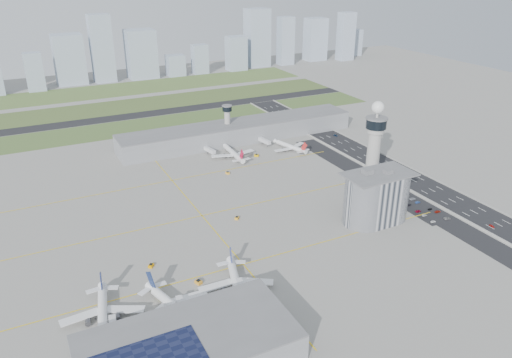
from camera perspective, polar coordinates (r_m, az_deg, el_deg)
name	(u,v)px	position (r m, az deg, el deg)	size (l,w,h in m)	color
ground	(282,223)	(302.20, 2.98, -5.01)	(1000.00, 1000.00, 0.00)	#99968E
grass_strip_0	(148,125)	(490.08, -12.19, 6.04)	(480.00, 50.00, 0.08)	#48652F
grass_strip_1	(130,106)	(560.30, -14.24, 8.08)	(480.00, 60.00, 0.08)	#415227
grass_strip_2	(114,90)	(636.40, -15.94, 9.75)	(480.00, 70.00, 0.08)	#536831
runway	(139,115)	(524.55, -13.27, 7.12)	(480.00, 22.00, 0.10)	black
highway	(426,187)	(367.35, 18.82, -0.86)	(28.00, 500.00, 0.10)	black
barrier_left	(410,190)	(357.85, 17.23, -1.21)	(0.60, 500.00, 1.20)	#9E9E99
barrier_right	(441,182)	(376.70, 20.35, -0.37)	(0.60, 500.00, 1.20)	#9E9E99
landside_road	(408,200)	(344.57, 16.99, -2.27)	(18.00, 260.00, 0.08)	black
parking_lot	(419,208)	(335.74, 18.11, -3.14)	(20.00, 44.00, 0.10)	black
taxiway_line_h_0	(243,264)	(263.62, -1.47, -9.73)	(260.00, 0.60, 0.01)	yellow
taxiway_line_h_1	(202,216)	(311.45, -6.20, -4.19)	(260.00, 0.60, 0.01)	yellow
taxiway_line_h_2	(172,180)	(362.91, -9.58, -0.16)	(260.00, 0.60, 0.01)	yellow
taxiway_line_v	(202,216)	(311.45, -6.20, -4.19)	(0.60, 260.00, 0.01)	yellow
control_tower	(374,146)	(332.07, 13.34, 3.73)	(14.00, 14.00, 64.50)	#ADAAA5
secondary_tower	(227,120)	(431.60, -3.30, 6.73)	(8.60, 8.60, 31.90)	#ADAAA5
admin_building	(376,197)	(306.50, 13.60, -2.05)	(42.00, 24.00, 33.50)	#B2B2B7
terminal_pier	(239,131)	(437.03, -1.95, 5.48)	(210.00, 32.00, 15.80)	gray
near_terminal	(189,348)	(207.59, -7.71, -18.61)	(84.00, 42.00, 13.00)	gray
airplane_near_a	(102,310)	(234.09, -17.21, -14.07)	(43.41, 36.89, 12.15)	white
airplane_near_b	(174,302)	(231.43, -9.40, -13.70)	(42.79, 36.38, 11.98)	white
airplane_near_c	(236,280)	(241.84, -2.25, -11.47)	(43.30, 36.81, 12.12)	white
airplane_far_a	(233,150)	(399.58, -2.69, 3.38)	(43.11, 36.65, 12.07)	white
airplane_far_b	(290,144)	(415.16, 3.85, 4.05)	(38.04, 32.33, 10.65)	white
jet_bridge_near_0	(114,342)	(221.71, -15.94, -17.43)	(14.00, 3.00, 5.70)	silver
jet_bridge_near_1	(184,320)	(226.29, -8.25, -15.63)	(14.00, 3.00, 5.70)	silver
jet_bridge_near_2	(246,300)	(234.64, -1.11, -13.69)	(14.00, 3.00, 5.70)	silver
jet_bridge_far_0	(205,149)	(411.05, -5.82, 3.41)	(14.00, 3.00, 5.70)	silver
jet_bridge_far_1	(260,140)	(429.98, 0.41, 4.47)	(14.00, 3.00, 5.70)	silver
tug_0	(163,297)	(243.59, -10.57, -13.11)	(2.28, 3.32, 1.93)	gold
tug_1	(151,265)	(266.69, -11.91, -9.63)	(2.17, 3.15, 1.83)	#E49300
tug_2	(198,282)	(250.85, -6.60, -11.58)	(2.42, 3.53, 2.05)	orange
tug_3	(237,218)	(305.69, -2.19, -4.44)	(2.14, 3.11, 1.81)	orange
tug_4	(228,173)	(369.15, -3.27, 0.73)	(2.19, 3.19, 1.85)	yellow
tug_5	(256,155)	(401.33, 0.06, 2.74)	(2.42, 3.52, 2.04)	#DDA604
car_lot_0	(433,221)	(320.36, 19.59, -4.59)	(1.42, 3.52, 1.20)	white
car_lot_1	(424,215)	(326.09, 18.69, -3.95)	(1.20, 3.46, 1.14)	gray
car_lot_2	(418,211)	(330.03, 18.04, -3.51)	(1.88, 4.08, 1.13)	#A00524
car_lot_3	(408,205)	(336.39, 17.02, -2.83)	(1.71, 4.19, 1.22)	black
car_lot_4	(403,203)	(337.13, 16.48, -2.69)	(1.46, 3.63, 1.24)	navy
car_lot_5	(395,197)	(344.53, 15.59, -2.00)	(1.23, 3.53, 1.16)	silver
car_lot_6	(447,218)	(327.26, 21.01, -4.19)	(2.14, 4.65, 1.29)	gray
car_lot_7	(438,211)	(333.42, 20.05, -3.51)	(1.75, 4.30, 1.25)	#9A1C0E
car_lot_8	(430,209)	(335.12, 19.27, -3.26)	(1.32, 3.28, 1.12)	black
car_lot_9	(418,202)	(341.61, 18.00, -2.54)	(1.26, 3.62, 1.19)	navy
car_lot_10	(413,199)	(345.28, 17.47, -2.17)	(2.02, 4.39, 1.22)	silver
car_lot_11	(407,196)	(348.55, 16.86, -1.84)	(1.73, 4.25, 1.23)	gray
car_hw_0	(492,226)	(328.39, 25.35, -4.88)	(1.37, 3.40, 1.16)	#A71411
car_hw_1	(385,166)	(394.11, 14.50, 1.47)	(1.30, 3.72, 1.23)	black
car_hw_2	(336,135)	(454.48, 9.09, 4.95)	(2.05, 4.44, 1.23)	navy
car_hw_4	(288,119)	(496.32, 3.66, 6.83)	(1.36, 3.37, 1.15)	#A1A1A1
skyline_bldg_6	(34,72)	(659.41, -24.00, 11.12)	(20.04, 16.03, 45.20)	#9EADC1
skyline_bldg_7	(69,59)	(679.90, -20.57, 12.68)	(35.76, 28.61, 61.22)	#9EADC1
skyline_bldg_8	(102,49)	(678.37, -17.22, 14.05)	(26.33, 21.06, 83.39)	#9EADC1
skyline_bldg_9	(141,54)	(690.80, -12.98, 13.75)	(36.96, 29.57, 62.11)	#9EADC1
skyline_bldg_10	(176,65)	(697.08, -9.17, 12.70)	(23.01, 18.41, 27.75)	#9EADC1
skyline_bldg_11	(200,59)	(706.84, -6.43, 13.46)	(20.22, 16.18, 38.97)	#9EADC1
skyline_bldg_12	(236,53)	(724.42, -2.27, 14.16)	(26.14, 20.92, 46.89)	#9EADC1
skyline_bldg_13	(257,38)	(749.11, 0.14, 15.83)	(32.26, 25.81, 81.20)	#9EADC1
skyline_bldg_14	(286,41)	(764.41, 3.40, 15.48)	(21.59, 17.28, 68.75)	#9EADC1
skyline_bldg_15	(315,39)	(802.61, 6.80, 15.57)	(30.25, 24.20, 63.40)	#9EADC1
skyline_bldg_16	(346,36)	(810.28, 10.23, 15.74)	(23.04, 18.43, 71.56)	#9EADC1
skyline_bldg_17	(354,42)	(855.81, 11.09, 15.06)	(22.64, 18.11, 41.06)	#9EADC1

